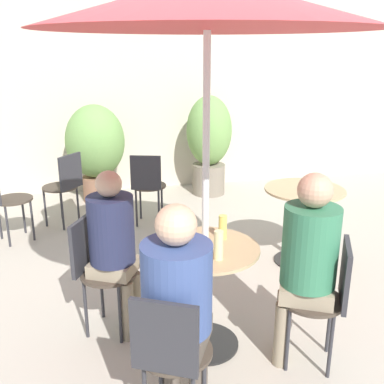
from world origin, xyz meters
name	(u,v)px	position (x,y,z in m)	size (l,w,h in m)	color
ground_plane	(230,348)	(0.00, 0.00, 0.00)	(20.00, 20.00, 0.00)	#B2A899
storefront_wall	(152,83)	(0.00, 3.87, 1.50)	(10.00, 0.06, 3.00)	beige
cafe_table_near	(205,278)	(-0.17, 0.08, 0.52)	(0.71, 0.71, 0.74)	black
cafe_table_far	(303,210)	(1.03, 1.12, 0.52)	(0.73, 0.73, 0.74)	black
bistro_chair_0	(97,263)	(-0.86, 0.43, 0.52)	(0.45, 0.44, 0.85)	#42382D
bistro_chair_1	(170,350)	(-0.52, -0.61, 0.52)	(0.44, 0.45, 0.85)	#42382D
bistro_chair_2	(327,292)	(0.53, -0.27, 0.52)	(0.45, 0.44, 0.85)	#42382D
bistro_chair_3	(65,182)	(-1.18, 2.53, 0.52)	(0.45, 0.45, 0.85)	#42382D
bistro_chair_4	(4,195)	(-1.77, 2.20, 0.52)	(0.45, 0.44, 0.85)	#42382D
bistro_chair_5	(147,182)	(-0.28, 2.34, 0.52)	(0.41, 0.43, 0.85)	#42382D
seated_person_0	(114,239)	(-0.74, 0.37, 0.72)	(0.39, 0.37, 1.20)	gray
seated_person_1	(178,297)	(-0.45, -0.49, 0.74)	(0.43, 0.45, 1.25)	brown
seated_person_2	(307,255)	(0.41, -0.20, 0.76)	(0.42, 0.40, 1.28)	gray
beer_glass_0	(219,245)	(-0.13, -0.10, 0.83)	(0.06, 0.06, 0.19)	beige
beer_glass_1	(223,227)	(-0.02, 0.19, 0.82)	(0.06, 0.06, 0.17)	#DBC65B
beer_glass_2	(180,231)	(-0.31, 0.21, 0.81)	(0.07, 0.07, 0.15)	beige
potted_plant_0	(95,146)	(-0.82, 3.38, 0.75)	(0.76, 0.76, 1.28)	#93664C
potted_plant_1	(209,140)	(0.70, 3.37, 0.76)	(0.62, 0.62, 1.36)	slate
umbrella	(208,4)	(-0.17, 0.08, 2.20)	(1.96, 1.96, 2.34)	silver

